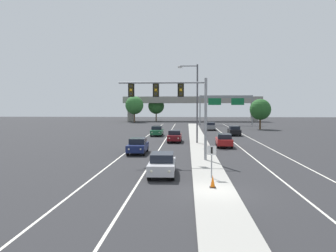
% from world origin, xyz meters
% --- Properties ---
extents(ground_plane, '(260.00, 260.00, 0.00)m').
position_xyz_m(ground_plane, '(0.00, 0.00, 0.00)').
color(ground_plane, '#28282B').
extents(median_island, '(2.40, 110.00, 0.15)m').
position_xyz_m(median_island, '(0.00, 18.00, 0.07)').
color(median_island, '#9E9B93').
rests_on(median_island, ground).
extents(lane_stripe_oncoming_center, '(0.14, 100.00, 0.01)m').
position_xyz_m(lane_stripe_oncoming_center, '(-4.70, 25.00, 0.00)').
color(lane_stripe_oncoming_center, silver).
rests_on(lane_stripe_oncoming_center, ground).
extents(lane_stripe_receding_center, '(0.14, 100.00, 0.01)m').
position_xyz_m(lane_stripe_receding_center, '(4.70, 25.00, 0.00)').
color(lane_stripe_receding_center, silver).
rests_on(lane_stripe_receding_center, ground).
extents(edge_stripe_left, '(0.14, 100.00, 0.01)m').
position_xyz_m(edge_stripe_left, '(-8.00, 25.00, 0.00)').
color(edge_stripe_left, silver).
rests_on(edge_stripe_left, ground).
extents(edge_stripe_right, '(0.14, 100.00, 0.01)m').
position_xyz_m(edge_stripe_right, '(8.00, 25.00, 0.00)').
color(edge_stripe_right, silver).
rests_on(edge_stripe_right, ground).
extents(overhead_signal_mast, '(7.80, 0.44, 7.20)m').
position_xyz_m(overhead_signal_mast, '(-2.63, 11.24, 5.48)').
color(overhead_signal_mast, gray).
rests_on(overhead_signal_mast, median_island).
extents(median_sign_post, '(0.60, 0.10, 2.20)m').
position_xyz_m(median_sign_post, '(0.05, 3.40, 1.59)').
color(median_sign_post, gray).
rests_on(median_sign_post, median_island).
extents(street_lamp_median, '(2.58, 0.28, 10.00)m').
position_xyz_m(street_lamp_median, '(-0.50, 25.29, 5.79)').
color(street_lamp_median, '#4C4C51').
rests_on(street_lamp_median, median_island).
extents(car_oncoming_silver, '(1.87, 4.49, 1.58)m').
position_xyz_m(car_oncoming_silver, '(-3.33, 4.82, 0.82)').
color(car_oncoming_silver, '#B7B7BC').
rests_on(car_oncoming_silver, ground).
extents(car_oncoming_navy, '(1.82, 4.47, 1.58)m').
position_xyz_m(car_oncoming_navy, '(-6.63, 16.05, 0.82)').
color(car_oncoming_navy, '#141E4C').
rests_on(car_oncoming_navy, ground).
extents(car_oncoming_darkred, '(1.88, 4.49, 1.58)m').
position_xyz_m(car_oncoming_darkred, '(-3.24, 27.60, 0.82)').
color(car_oncoming_darkred, '#5B0F14').
rests_on(car_oncoming_darkred, ground).
extents(car_oncoming_green, '(1.85, 4.48, 1.58)m').
position_xyz_m(car_oncoming_green, '(-6.45, 37.07, 0.82)').
color(car_oncoming_green, '#195633').
rests_on(car_oncoming_green, ground).
extents(car_receding_red, '(1.93, 4.51, 1.58)m').
position_xyz_m(car_receding_red, '(2.84, 22.24, 0.82)').
color(car_receding_red, maroon).
rests_on(car_receding_red, ground).
extents(car_receding_black, '(1.88, 4.49, 1.58)m').
position_xyz_m(car_receding_black, '(6.20, 38.46, 0.82)').
color(car_receding_black, black).
rests_on(car_receding_black, ground).
extents(car_receding_grey, '(1.93, 4.51, 1.58)m').
position_xyz_m(car_receding_grey, '(3.15, 50.82, 0.82)').
color(car_receding_grey, slate).
rests_on(car_receding_grey, ground).
extents(traffic_cone_median_nose, '(0.36, 0.36, 0.74)m').
position_xyz_m(traffic_cone_median_nose, '(-0.07, 0.70, 0.51)').
color(traffic_cone_median_nose, black).
rests_on(traffic_cone_median_nose, median_island).
extents(highway_sign_gantry, '(13.28, 0.42, 7.50)m').
position_xyz_m(highway_sign_gantry, '(8.20, 69.02, 6.16)').
color(highway_sign_gantry, gray).
rests_on(highway_sign_gantry, ground).
extents(overpass_bridge, '(42.40, 6.40, 7.65)m').
position_xyz_m(overpass_bridge, '(0.00, 90.06, 5.78)').
color(overpass_bridge, gray).
rests_on(overpass_bridge, ground).
extents(tree_far_left_c, '(5.29, 5.29, 7.65)m').
position_xyz_m(tree_far_left_c, '(-16.91, 82.32, 5.00)').
color(tree_far_left_c, '#4C3823').
rests_on(tree_far_left_c, ground).
extents(tree_far_left_b, '(5.03, 5.03, 7.28)m').
position_xyz_m(tree_far_left_b, '(-11.27, 90.72, 4.75)').
color(tree_far_left_b, '#4C3823').
rests_on(tree_far_left_b, ground).
extents(tree_far_right_a, '(4.35, 4.35, 6.29)m').
position_xyz_m(tree_far_right_a, '(13.57, 53.83, 4.11)').
color(tree_far_right_a, '#4C3823').
rests_on(tree_far_right_a, ground).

